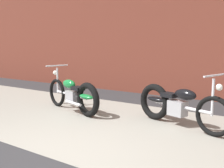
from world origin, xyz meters
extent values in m
plane|color=#2D2D30|center=(0.00, 0.00, 0.00)|extent=(80.00, 80.00, 0.00)
cube|color=gray|center=(0.00, 1.75, 0.00)|extent=(36.00, 3.50, 0.01)
torus|color=black|center=(-2.15, 2.24, 0.34)|extent=(0.68, 0.26, 0.68)
torus|color=black|center=(-0.90, 1.89, 0.36)|extent=(0.74, 0.32, 0.73)
cylinder|color=silver|center=(-1.53, 2.07, 0.38)|extent=(1.21, 0.38, 0.06)
cube|color=#99999E|center=(-1.45, 2.04, 0.34)|extent=(0.37, 0.30, 0.28)
ellipsoid|color=#197A38|center=(-1.60, 2.09, 0.62)|extent=(0.47, 0.30, 0.20)
ellipsoid|color=#197A38|center=(-0.95, 1.91, 0.42)|extent=(0.47, 0.29, 0.10)
cube|color=black|center=(-1.26, 1.99, 0.56)|extent=(0.32, 0.27, 0.08)
cylinder|color=silver|center=(-2.11, 2.23, 0.65)|extent=(0.05, 0.05, 0.62)
cylinder|color=silver|center=(-2.11, 2.23, 1.01)|extent=(0.19, 0.57, 0.03)
sphere|color=white|center=(-2.21, 2.25, 0.83)|extent=(0.11, 0.11, 0.11)
cylinder|color=silver|center=(-1.26, 1.84, 0.26)|extent=(0.55, 0.20, 0.06)
torus|color=black|center=(1.59, 2.10, 0.34)|extent=(0.67, 0.28, 0.68)
torus|color=black|center=(0.34, 2.49, 0.36)|extent=(0.74, 0.34, 0.73)
cylinder|color=silver|center=(0.96, 2.29, 0.38)|extent=(1.20, 0.42, 0.06)
cube|color=#99999E|center=(0.89, 2.32, 0.34)|extent=(0.37, 0.31, 0.28)
ellipsoid|color=black|center=(1.04, 2.27, 0.62)|extent=(0.48, 0.31, 0.20)
ellipsoid|color=black|center=(0.39, 2.47, 0.42)|extent=(0.47, 0.30, 0.10)
cube|color=black|center=(0.70, 2.38, 0.56)|extent=(0.33, 0.27, 0.08)
cylinder|color=silver|center=(1.55, 2.11, 0.65)|extent=(0.06, 0.06, 0.62)
cylinder|color=silver|center=(1.55, 2.11, 1.01)|extent=(0.20, 0.56, 0.03)
sphere|color=white|center=(1.64, 2.08, 0.83)|extent=(0.11, 0.11, 0.11)
cylinder|color=silver|center=(0.70, 2.53, 0.26)|extent=(0.54, 0.22, 0.06)
camera|label=1|loc=(2.50, -2.28, 1.48)|focal=41.88mm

